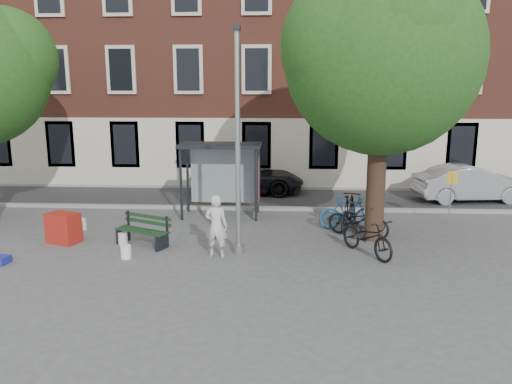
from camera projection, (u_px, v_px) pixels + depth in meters
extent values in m
plane|color=#4C4C4F|center=(239.00, 253.00, 14.02)|extent=(90.00, 90.00, 0.00)
cube|color=#28282B|center=(254.00, 198.00, 20.86)|extent=(40.00, 4.00, 0.01)
cube|color=gray|center=(251.00, 208.00, 18.89)|extent=(40.00, 0.25, 0.12)
cube|color=gray|center=(257.00, 187.00, 22.80)|extent=(40.00, 0.25, 0.12)
cube|color=brown|center=(261.00, 38.00, 25.27)|extent=(30.00, 8.00, 14.00)
cylinder|color=#9EA0A3|center=(238.00, 146.00, 13.40)|extent=(0.14, 0.14, 6.00)
cylinder|color=#9EA0A3|center=(239.00, 249.00, 14.00)|extent=(0.28, 0.28, 0.24)
cube|color=#1E2328|center=(237.00, 28.00, 12.77)|extent=(0.18, 0.35, 0.12)
cylinder|color=black|center=(376.00, 185.00, 14.91)|extent=(0.56, 0.56, 3.40)
sphere|color=#244A16|center=(382.00, 57.00, 14.14)|extent=(5.60, 5.60, 5.60)
sphere|color=#244A16|center=(412.00, 40.00, 14.38)|extent=(3.92, 3.92, 3.92)
sphere|color=#244A16|center=(356.00, 45.00, 13.83)|extent=(4.20, 4.20, 4.20)
sphere|color=#244A16|center=(398.00, 31.00, 13.13)|extent=(3.64, 3.64, 3.64)
sphere|color=#244A16|center=(6.00, 58.00, 16.66)|extent=(3.36, 3.36, 3.36)
cube|color=#1E2328|center=(181.00, 185.00, 17.21)|extent=(0.08, 0.08, 2.50)
cube|color=#1E2328|center=(256.00, 186.00, 17.07)|extent=(0.08, 0.08, 2.50)
cube|color=#1E2328|center=(188.00, 179.00, 18.38)|extent=(0.08, 0.08, 2.50)
cube|color=#1E2328|center=(258.00, 179.00, 18.24)|extent=(0.08, 0.08, 2.50)
cube|color=#1E2328|center=(220.00, 145.00, 17.45)|extent=(2.85, 1.45, 0.12)
cube|color=#8C999E|center=(223.00, 176.00, 18.28)|extent=(2.34, 0.04, 2.00)
cube|color=#1E2328|center=(257.00, 179.00, 17.63)|extent=(0.12, 1.14, 2.12)
cube|color=#D84C19|center=(259.00, 179.00, 17.62)|extent=(0.02, 0.90, 1.62)
imported|color=silver|center=(216.00, 226.00, 13.55)|extent=(0.69, 0.50, 1.73)
cube|color=#1E2328|center=(123.00, 235.00, 14.92)|extent=(0.29, 0.52, 0.44)
cube|color=#1E2328|center=(162.00, 242.00, 14.25)|extent=(0.29, 0.52, 0.44)
cube|color=#17341B|center=(138.00, 232.00, 14.38)|extent=(1.59, 0.82, 0.04)
cube|color=#17341B|center=(142.00, 231.00, 14.53)|extent=(1.59, 0.82, 0.04)
cube|color=#17341B|center=(146.00, 229.00, 14.69)|extent=(1.59, 0.82, 0.04)
cube|color=#17341B|center=(148.00, 222.00, 14.73)|extent=(1.56, 0.75, 0.10)
cube|color=#17341B|center=(147.00, 216.00, 14.69)|extent=(1.56, 0.75, 0.10)
imported|color=black|center=(358.00, 220.00, 15.45)|extent=(2.06, 1.56, 1.04)
imported|color=#1A5590|center=(348.00, 213.00, 16.22)|extent=(1.88, 0.62, 1.11)
imported|color=black|center=(367.00, 236.00, 13.72)|extent=(1.66, 2.11, 1.07)
imported|color=black|center=(349.00, 211.00, 16.21)|extent=(1.19, 2.06, 1.19)
imported|color=black|center=(248.00, 177.00, 21.85)|extent=(4.89, 2.31, 1.35)
imported|color=#94979A|center=(471.00, 183.00, 20.21)|extent=(4.60, 2.09, 1.46)
cube|color=#A01E15|center=(63.00, 228.00, 14.85)|extent=(1.05, 0.87, 0.90)
cylinder|color=silver|center=(123.00, 238.00, 14.77)|extent=(0.33, 0.33, 0.36)
cylinder|color=white|center=(126.00, 252.00, 13.53)|extent=(0.30, 0.30, 0.36)
cylinder|color=silver|center=(82.00, 224.00, 16.24)|extent=(0.28, 0.28, 0.36)
cylinder|color=#9EA0A3|center=(450.00, 200.00, 16.56)|extent=(0.04, 0.04, 1.78)
cube|color=gold|center=(452.00, 178.00, 16.40)|extent=(0.32, 0.06, 0.42)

